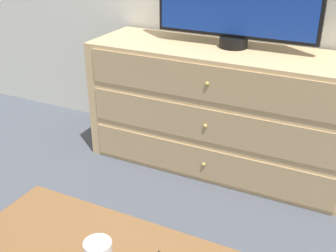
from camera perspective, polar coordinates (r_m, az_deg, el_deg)
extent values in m
plane|color=#474C56|center=(3.04, 6.67, -2.04)|extent=(12.00, 12.00, 0.00)
cube|color=tan|center=(2.61, 7.19, 2.24)|extent=(1.62, 0.50, 0.76)
cube|color=tan|center=(2.51, 4.89, -5.14)|extent=(1.49, 0.01, 0.20)
sphere|color=tan|center=(2.50, 4.84, -5.21)|extent=(0.02, 0.02, 0.02)
cube|color=tan|center=(2.39, 5.12, 0.06)|extent=(1.49, 0.01, 0.20)
sphere|color=tan|center=(2.38, 5.07, 0.00)|extent=(0.02, 0.02, 0.02)
cube|color=tan|center=(2.29, 5.37, 5.76)|extent=(1.49, 0.01, 0.20)
sphere|color=tan|center=(2.29, 5.31, 5.71)|extent=(0.02, 0.02, 0.02)
cylinder|color=black|center=(2.52, 8.86, 11.14)|extent=(0.16, 0.16, 0.06)
cylinder|color=brown|center=(1.91, -16.31, -14.41)|extent=(0.04, 0.04, 0.43)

